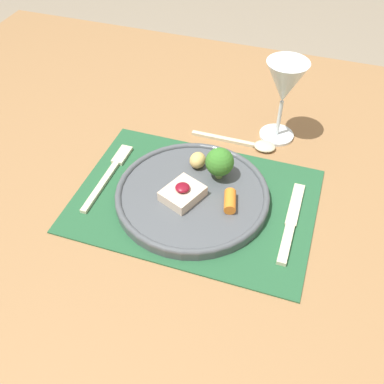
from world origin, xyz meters
TOP-DOWN VIEW (x-y plane):
  - ground_plane at (0.00, 0.00)m, footprint 8.00×8.00m
  - dining_table at (0.00, 0.00)m, footprint 1.59×1.24m
  - placemat at (0.00, 0.00)m, footprint 0.44×0.31m
  - dinner_plate at (-0.00, 0.00)m, footprint 0.28×0.28m
  - fork at (-0.18, 0.02)m, footprint 0.02×0.19m
  - knife at (0.18, -0.01)m, footprint 0.02×0.19m
  - spoon at (0.06, 0.19)m, footprint 0.18×0.04m
  - wine_glass_near at (0.11, 0.24)m, footprint 0.08×0.08m

SIDE VIEW (x-z plane):
  - ground_plane at x=0.00m, z-range 0.00..0.00m
  - dining_table at x=0.00m, z-range 0.30..1.03m
  - placemat at x=0.00m, z-range 0.73..0.73m
  - spoon at x=0.06m, z-range 0.73..0.74m
  - knife at x=0.18m, z-range 0.73..0.74m
  - fork at x=-0.18m, z-range 0.73..0.74m
  - dinner_plate at x=0.00m, z-range 0.71..0.79m
  - wine_glass_near at x=0.11m, z-range 0.77..0.94m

